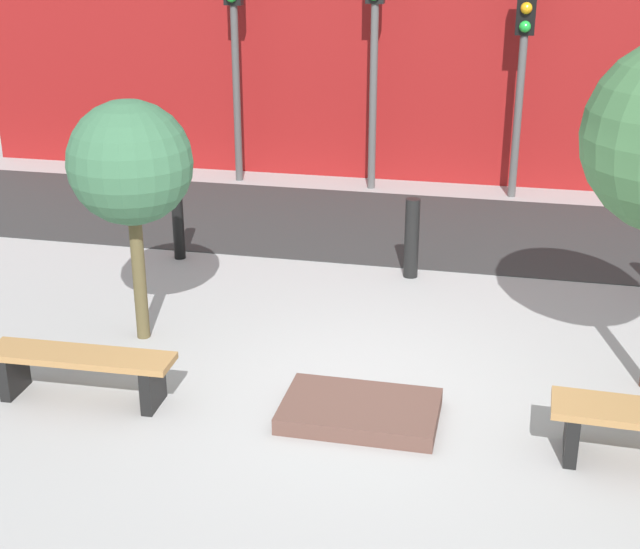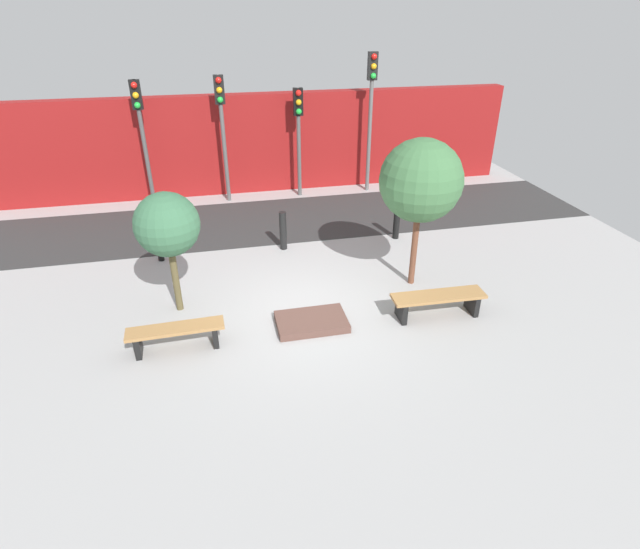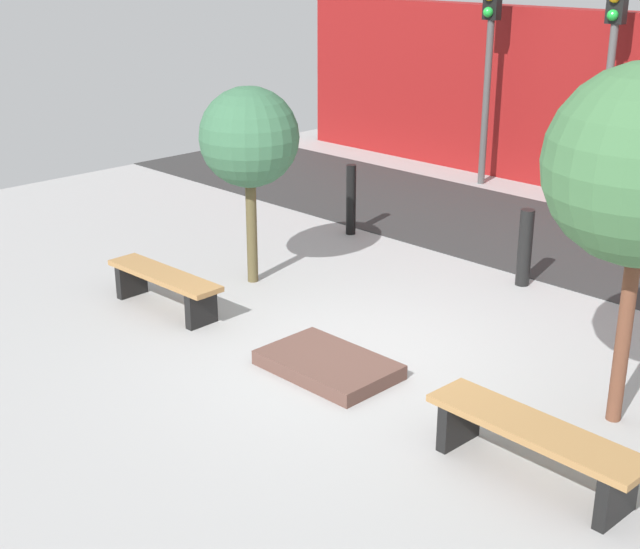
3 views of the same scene
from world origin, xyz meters
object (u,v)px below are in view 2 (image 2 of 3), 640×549
(bench_left, at_px, (176,333))
(bench_right, at_px, (438,300))
(planter_bed, at_px, (312,322))
(bollard_far_left, at_px, (158,241))
(traffic_light_mid_west, at_px, (222,117))
(traffic_light_mid_east, at_px, (299,123))
(bollard_left, at_px, (283,231))
(tree_behind_left_bench, at_px, (167,225))
(bollard_center, at_px, (397,221))
(tree_behind_right_bench, at_px, (421,181))
(traffic_light_west, at_px, (141,122))
(traffic_light_east, at_px, (371,99))

(bench_left, relative_size, bench_right, 0.92)
(bench_left, xyz_separation_m, planter_bed, (2.47, 0.20, -0.25))
(bench_left, height_order, bollard_far_left, bollard_far_left)
(bollard_far_left, height_order, traffic_light_mid_west, traffic_light_mid_west)
(planter_bed, bearing_deg, traffic_light_mid_east, 81.22)
(bench_left, xyz_separation_m, traffic_light_mid_west, (1.35, 7.44, 2.20))
(planter_bed, distance_m, traffic_light_mid_west, 7.73)
(bollard_left, xyz_separation_m, traffic_light_mid_east, (1.12, 3.80, 1.77))
(tree_behind_left_bench, bearing_deg, planter_bed, -24.75)
(bench_left, relative_size, bollard_center, 1.81)
(tree_behind_right_bench, xyz_separation_m, traffic_light_west, (-5.83, 6.11, 0.18))
(bollard_center, relative_size, traffic_light_west, 0.26)
(bollard_left, bearing_deg, traffic_light_mid_west, 106.42)
(traffic_light_mid_west, bearing_deg, traffic_light_mid_east, -0.02)
(bollard_center, bearing_deg, bollard_left, 180.00)
(planter_bed, xyz_separation_m, traffic_light_mid_west, (-1.12, 7.24, 2.45))
(traffic_light_mid_east, relative_size, traffic_light_east, 0.78)
(bench_left, bearing_deg, planter_bed, 2.87)
(bench_right, relative_size, tree_behind_left_bench, 0.75)
(bench_left, xyz_separation_m, traffic_light_mid_east, (3.59, 7.44, 1.93))
(bench_left, height_order, tree_behind_right_bench, tree_behind_right_bench)
(bollard_center, height_order, traffic_light_west, traffic_light_west)
(bench_left, bearing_deg, traffic_light_east, 50.20)
(bench_right, bearing_deg, bollard_center, 84.17)
(tree_behind_right_bench, bearing_deg, bollard_center, 78.12)
(tree_behind_left_bench, height_order, traffic_light_west, traffic_light_west)
(traffic_light_mid_west, bearing_deg, bollard_center, -42.99)
(tree_behind_left_bench, distance_m, tree_behind_right_bench, 4.96)
(planter_bed, bearing_deg, bollard_far_left, 130.60)
(bench_right, relative_size, traffic_light_mid_east, 0.57)
(traffic_light_mid_west, bearing_deg, bollard_far_left, -115.79)
(planter_bed, xyz_separation_m, traffic_light_east, (3.36, 7.24, 2.78))
(tree_behind_left_bench, height_order, tree_behind_right_bench, tree_behind_right_bench)
(bollard_left, distance_m, traffic_light_mid_west, 4.45)
(bench_right, relative_size, traffic_light_mid_west, 0.50)
(bollard_left, xyz_separation_m, traffic_light_mid_west, (-1.12, 3.80, 2.04))
(bollard_center, height_order, traffic_light_mid_east, traffic_light_mid_east)
(bollard_center, bearing_deg, traffic_light_mid_west, 137.01)
(bench_right, relative_size, bollard_center, 1.98)
(bollard_center, bearing_deg, traffic_light_west, 148.97)
(bollard_center, distance_m, traffic_light_mid_west, 5.94)
(bollard_left, bearing_deg, bollard_far_left, 180.00)
(planter_bed, distance_m, bollard_center, 4.56)
(bench_right, xyz_separation_m, tree_behind_right_bench, (0.00, 1.34, 1.97))
(bench_left, xyz_separation_m, bollard_center, (5.42, 3.65, 0.14))
(bollard_far_left, bearing_deg, traffic_light_mid_west, 64.21)
(bench_right, xyz_separation_m, tree_behind_left_bench, (-4.94, 1.34, 1.48))
(bollard_far_left, height_order, bollard_left, bollard_far_left)
(tree_behind_left_bench, xyz_separation_m, bollard_left, (2.47, 2.31, -1.33))
(planter_bed, relative_size, bollard_center, 1.43)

